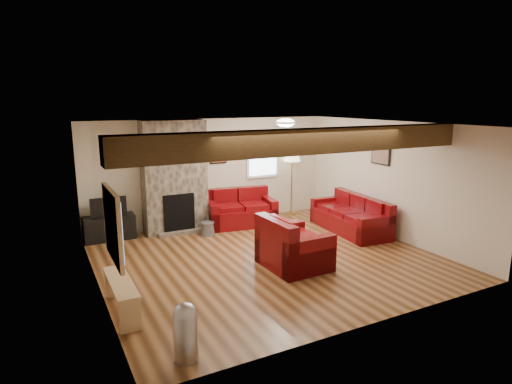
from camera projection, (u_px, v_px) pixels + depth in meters
The scene contains 18 objects.
room at pixel (268, 194), 7.79m from camera, with size 8.00×8.00×8.00m.
oak_beam at pixel (309, 141), 6.49m from camera, with size 6.00×0.36×0.38m, color #33200F.
chimney_breast at pixel (175, 178), 9.51m from camera, with size 1.40×0.67×2.50m.
back_window at pixel (263, 156), 10.69m from camera, with size 0.90×0.08×1.10m, color white, non-canonical shape.
hatch_window at pixel (113, 226), 5.12m from camera, with size 0.08×1.00×0.90m, color tan, non-canonical shape.
ceiling_dome at pixel (286, 124), 8.73m from camera, with size 0.40×0.40×0.18m, color white, non-canonical shape.
artwork_back at pixel (218, 153), 10.12m from camera, with size 0.42×0.06×0.52m, color black, non-canonical shape.
artwork_right at pixel (380, 155), 9.29m from camera, with size 0.06×0.55×0.42m, color black, non-canonical shape.
sofa_three at pixel (350, 214), 9.65m from camera, with size 2.07×0.86×0.80m, color #4A0509, non-canonical shape.
loveseat at pixel (240, 208), 10.13m from camera, with size 1.59×0.92×0.85m, color #4A0509, non-canonical shape.
armchair_red at pixel (294, 242), 7.58m from camera, with size 1.13×0.99×0.92m, color #4A0509, non-canonical shape.
coffee_table at pixel (280, 239), 8.45m from camera, with size 0.95×0.95×0.49m.
tv_cabinet at pixel (110, 228), 9.09m from camera, with size 1.04×0.42×0.52m, color black.
television at pixel (108, 206), 8.99m from camera, with size 0.73×0.10×0.42m, color black.
floor_lamp at pixel (292, 159), 10.92m from camera, with size 0.44×0.44×1.70m.
pine_bench at pixel (122, 297), 5.96m from camera, with size 0.29×1.25×0.47m, color tan, non-canonical shape.
pedal_bin at pixel (186, 332), 4.83m from camera, with size 0.28×0.28×0.71m, color #A8A8AD, non-canonical shape.
coal_bucket at pixel (208, 228), 9.42m from camera, with size 0.32×0.32×0.30m, color slate, non-canonical shape.
Camera 1 is at (-3.71, -6.65, 2.92)m, focal length 30.00 mm.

